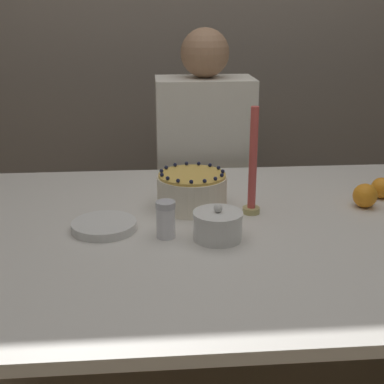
{
  "coord_description": "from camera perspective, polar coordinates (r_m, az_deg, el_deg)",
  "views": [
    {
      "loc": [
        -0.24,
        -1.4,
        1.33
      ],
      "look_at": [
        -0.11,
        0.17,
        0.78
      ],
      "focal_mm": 50.0,
      "sensor_mm": 36.0,
      "label": 1
    }
  ],
  "objects": [
    {
      "name": "sugar_shaker",
      "position": [
        1.45,
        -2.81,
        -2.91
      ],
      "size": [
        0.05,
        0.05,
        0.1
      ],
      "color": "white",
      "rests_on": "dining_table"
    },
    {
      "name": "orange_fruit_1",
      "position": [
        1.75,
        17.97,
        -0.36
      ],
      "size": [
        0.08,
        0.08,
        0.08
      ],
      "color": "orange",
      "rests_on": "dining_table"
    },
    {
      "name": "wall_behind",
      "position": [
        2.81,
        0.18,
        18.68
      ],
      "size": [
        8.0,
        0.05,
        2.6
      ],
      "color": "slate",
      "rests_on": "ground_plane"
    },
    {
      "name": "person_man_blue_shirt",
      "position": [
        2.33,
        1.27,
        -0.44
      ],
      "size": [
        0.4,
        0.34,
        1.25
      ],
      "rotation": [
        0.0,
        0.0,
        3.14
      ],
      "color": "#595960",
      "rests_on": "ground_plane"
    },
    {
      "name": "orange_fruit_0",
      "position": [
        1.86,
        19.56,
        0.41
      ],
      "size": [
        0.07,
        0.07,
        0.07
      ],
      "color": "orange",
      "rests_on": "dining_table"
    },
    {
      "name": "sugar_bowl",
      "position": [
        1.44,
        2.77,
        -3.57
      ],
      "size": [
        0.14,
        0.14,
        0.1
      ],
      "color": "silver",
      "rests_on": "dining_table"
    },
    {
      "name": "dining_table",
      "position": [
        1.57,
        4.56,
        -6.59
      ],
      "size": [
        1.64,
        1.16,
        0.73
      ],
      "color": "beige",
      "rests_on": "ground_plane"
    },
    {
      "name": "plate_stack",
      "position": [
        1.53,
        -9.35,
        -3.57
      ],
      "size": [
        0.18,
        0.18,
        0.02
      ],
      "color": "silver",
      "rests_on": "dining_table"
    },
    {
      "name": "candle",
      "position": [
        1.6,
        6.49,
        2.33
      ],
      "size": [
        0.05,
        0.05,
        0.33
      ],
      "color": "tan",
      "rests_on": "dining_table"
    },
    {
      "name": "cake",
      "position": [
        1.66,
        0.0,
        0.13
      ],
      "size": [
        0.22,
        0.22,
        0.12
      ],
      "color": "#EFE5CC",
      "rests_on": "dining_table"
    }
  ]
}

